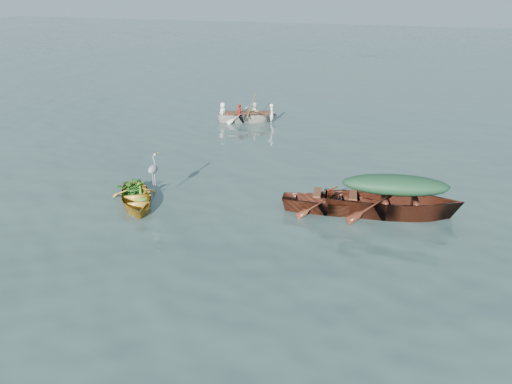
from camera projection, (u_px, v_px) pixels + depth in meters
ground at (189, 243)px, 12.02m from camera, size 140.00×140.00×0.00m
yellow_dinghy at (136, 205)px, 14.09m from camera, size 2.77×3.13×0.78m
green_tarp_boat at (392, 215)px, 13.45m from camera, size 5.25×2.50×1.22m
open_wooden_boat at (334, 212)px, 13.66m from camera, size 4.10×1.82×0.90m
rowed_boat at (247, 121)px, 22.56m from camera, size 3.89×2.38×0.86m
green_tarp_cover at (395, 185)px, 13.12m from camera, size 2.89×1.37×0.52m
thwart_benches at (335, 196)px, 13.48m from camera, size 2.07×1.03×0.04m
heron at (153, 174)px, 13.95m from camera, size 0.46×0.49×0.92m
dinghy_weeds at (134, 175)px, 14.31m from camera, size 1.10×1.14×0.60m
rowers at (247, 104)px, 22.25m from camera, size 2.80×1.88×0.76m
oars at (247, 111)px, 22.39m from camera, size 1.49×2.64×0.06m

